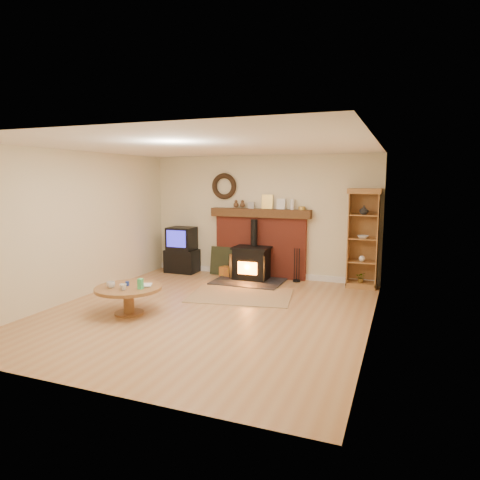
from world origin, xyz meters
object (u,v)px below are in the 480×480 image
at_px(tv_unit, 182,251).
at_px(coffee_table, 128,292).
at_px(wood_stove, 251,264).
at_px(curio_cabinet, 363,238).

xyz_separation_m(tv_unit, coffee_table, (0.70, -3.01, -0.13)).
relative_size(wood_stove, coffee_table, 1.35).
distance_m(tv_unit, coffee_table, 3.09).
bearing_deg(curio_cabinet, coffee_table, -136.42).
bearing_deg(curio_cabinet, wood_stove, -172.71).
relative_size(tv_unit, curio_cabinet, 0.53).
xyz_separation_m(wood_stove, curio_cabinet, (2.21, 0.28, 0.63)).
xyz_separation_m(curio_cabinet, coffee_table, (-3.25, -3.09, -0.61)).
bearing_deg(coffee_table, tv_unit, 103.11).
height_order(wood_stove, tv_unit, wood_stove).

